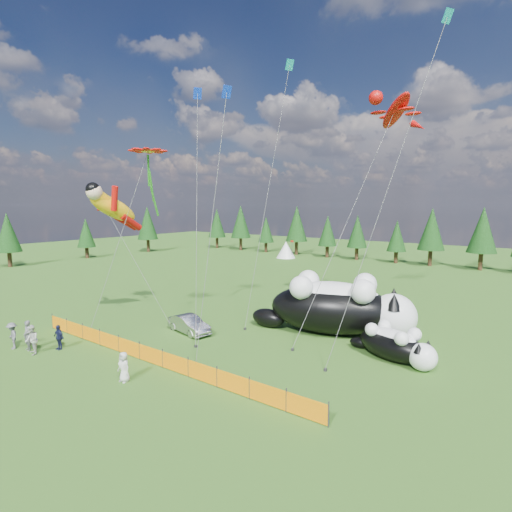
{
  "coord_description": "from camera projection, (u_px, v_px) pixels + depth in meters",
  "views": [
    {
      "loc": [
        17.59,
        -16.88,
        8.92
      ],
      "look_at": [
        2.22,
        4.0,
        5.59
      ],
      "focal_mm": 28.0,
      "sensor_mm": 36.0,
      "label": 1
    }
  ],
  "objects": [
    {
      "name": "diamond_kite_b",
      "position": [
        441.0,
        37.0,
        22.02
      ],
      "size": [
        4.14,
        7.08,
        20.6
      ],
      "color": "#0D9D96",
      "rests_on": "ground"
    },
    {
      "name": "gecko_kite",
      "position": [
        396.0,
        111.0,
        30.16
      ],
      "size": [
        6.76,
        14.91,
        19.44
      ],
      "color": "red",
      "rests_on": "ground"
    },
    {
      "name": "flower_kite",
      "position": [
        148.0,
        153.0,
        28.26
      ],
      "size": [
        3.3,
        6.05,
        13.39
      ],
      "color": "red",
      "rests_on": "ground"
    },
    {
      "name": "diamond_kite_a",
      "position": [
        197.0,
        104.0,
        28.42
      ],
      "size": [
        4.13,
        4.89,
        17.97
      ],
      "color": "#0E34D4",
      "rests_on": "ground"
    },
    {
      "name": "spectator_a",
      "position": [
        27.0,
        336.0,
        24.55
      ],
      "size": [
        0.71,
        0.49,
        1.87
      ],
      "primitive_type": "imported",
      "rotation": [
        0.0,
        0.0,
        -0.06
      ],
      "color": "#58585D",
      "rests_on": "ground"
    },
    {
      "name": "ground",
      "position": [
        190.0,
        348.0,
        24.96
      ],
      "size": [
        160.0,
        160.0,
        0.0
      ],
      "primitive_type": "plane",
      "color": "#143D0B",
      "rests_on": "ground"
    },
    {
      "name": "spectator_e",
      "position": [
        124.0,
        367.0,
        20.18
      ],
      "size": [
        0.77,
        0.52,
        1.55
      ],
      "primitive_type": "imported",
      "rotation": [
        0.0,
        0.0,
        0.03
      ],
      "color": "beige",
      "rests_on": "ground"
    },
    {
      "name": "diamond_kite_d",
      "position": [
        288.0,
        77.0,
        30.5
      ],
      "size": [
        0.72,
        6.2,
        20.64
      ],
      "color": "#0D9D96",
      "rests_on": "ground"
    },
    {
      "name": "spectator_c",
      "position": [
        59.0,
        337.0,
        24.7
      ],
      "size": [
        0.95,
        0.54,
        1.56
      ],
      "primitive_type": "imported",
      "rotation": [
        0.0,
        0.0,
        0.08
      ],
      "color": "#16193D",
      "rests_on": "ground"
    },
    {
      "name": "spectator_d",
      "position": [
        12.0,
        336.0,
        24.78
      ],
      "size": [
        1.18,
        0.78,
        1.68
      ],
      "primitive_type": "imported",
      "rotation": [
        0.0,
        0.0,
        -0.22
      ],
      "color": "#58585D",
      "rests_on": "ground"
    },
    {
      "name": "safety_fence",
      "position": [
        151.0,
        355.0,
        22.5
      ],
      "size": [
        22.06,
        0.06,
        1.1
      ],
      "color": "#262626",
      "rests_on": "ground"
    },
    {
      "name": "tree_line",
      "position": [
        404.0,
        238.0,
        60.4
      ],
      "size": [
        90.0,
        4.0,
        8.0
      ],
      "primitive_type": null,
      "color": "black",
      "rests_on": "ground"
    },
    {
      "name": "car",
      "position": [
        189.0,
        324.0,
        27.92
      ],
      "size": [
        3.89,
        1.98,
        1.22
      ],
      "primitive_type": "imported",
      "rotation": [
        0.0,
        0.0,
        1.38
      ],
      "color": "#A4A3A8",
      "rests_on": "ground"
    },
    {
      "name": "cat_large",
      "position": [
        339.0,
        306.0,
        27.55
      ],
      "size": [
        11.27,
        6.51,
        4.18
      ],
      "rotation": [
        0.0,
        0.0,
        0.31
      ],
      "color": "black",
      "rests_on": "ground"
    },
    {
      "name": "spectator_b",
      "position": [
        32.0,
        340.0,
        23.83
      ],
      "size": [
        0.99,
        0.78,
        1.8
      ],
      "primitive_type": "imported",
      "rotation": [
        0.0,
        0.0,
        -0.34
      ],
      "color": "beige",
      "rests_on": "ground"
    },
    {
      "name": "diamond_kite_c",
      "position": [
        225.0,
        109.0,
        21.95
      ],
      "size": [
        0.78,
        2.91,
        15.77
      ],
      "color": "#0E34D4",
      "rests_on": "ground"
    },
    {
      "name": "cat_small",
      "position": [
        395.0,
        344.0,
        22.9
      ],
      "size": [
        5.53,
        3.17,
        2.05
      ],
      "rotation": [
        0.0,
        0.0,
        -0.31
      ],
      "color": "black",
      "rests_on": "ground"
    },
    {
      "name": "superhero_kite",
      "position": [
        113.0,
        208.0,
        28.83
      ],
      "size": [
        6.32,
        4.48,
        11.19
      ],
      "color": "#FDB60D",
      "rests_on": "ground"
    },
    {
      "name": "festival_tents",
      "position": [
        481.0,
        265.0,
        50.27
      ],
      "size": [
        50.0,
        3.2,
        2.8
      ],
      "primitive_type": null,
      "color": "white",
      "rests_on": "ground"
    }
  ]
}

